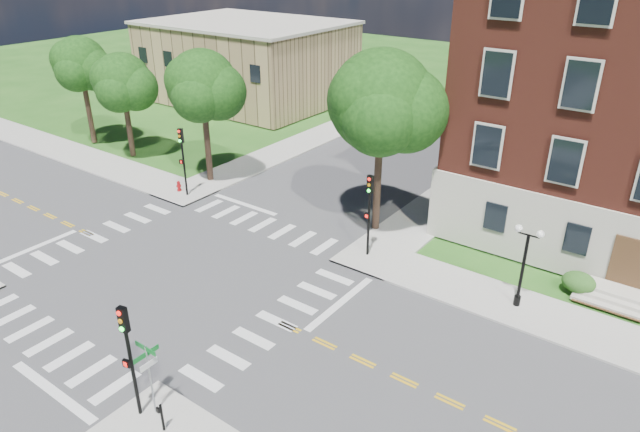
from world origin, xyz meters
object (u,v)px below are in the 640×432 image
Objects in this scene: street_sign_pole at (148,367)px; fire_hydrant at (179,186)px; traffic_signal_se at (128,348)px; traffic_signal_ne at (369,205)px; traffic_signal_nw at (183,153)px; push_button_post at (161,416)px; twin_lamp_west at (524,262)px.

fire_hydrant is at bearing 136.35° from street_sign_pole.
traffic_signal_se is 15.32m from traffic_signal_ne.
traffic_signal_se is 1.00× the size of traffic_signal_ne.
traffic_signal_se is at bearing -46.85° from traffic_signal_nw.
street_sign_pole is 21.47m from fire_hydrant.
traffic_signal_ne is 1.55× the size of street_sign_pole.
traffic_signal_ne is 4.00× the size of push_button_post.
traffic_signal_se is 1.55× the size of street_sign_pole.
fire_hydrant is (-15.05, 15.16, -2.72)m from traffic_signal_se.
traffic_signal_ne is (0.55, 15.31, 0.00)m from traffic_signal_se.
traffic_signal_se is at bearing -120.50° from twin_lamp_west.
traffic_signal_ne reaches higher than fire_hydrant.
traffic_signal_nw is at bearing 134.79° from street_sign_pole.
twin_lamp_west is (23.15, 0.37, -0.66)m from traffic_signal_nw.
traffic_signal_se is at bearing -45.22° from fire_hydrant.
traffic_signal_nw is 21.70m from push_button_post.
twin_lamp_west is 1.36× the size of street_sign_pole.
traffic_signal_ne is at bearing 89.56° from street_sign_pole.
street_sign_pole is (-8.63, -14.99, -0.21)m from twin_lamp_west.
traffic_signal_nw is at bearing 135.77° from push_button_post.
traffic_signal_se is 4.00× the size of push_button_post.
traffic_signal_ne is 1.13× the size of twin_lamp_west.
traffic_signal_nw is at bearing -179.09° from twin_lamp_west.
twin_lamp_west is at bearing 59.50° from traffic_signal_se.
push_button_post is (1.37, -0.03, -2.39)m from traffic_signal_se.
traffic_signal_nw reaches higher than fire_hydrant.
traffic_signal_nw is at bearing -8.20° from fire_hydrant.
push_button_post is at bearing -42.76° from fire_hydrant.
street_sign_pole is 1.83m from push_button_post.
fire_hydrant is at bearing -179.46° from traffic_signal_ne.
traffic_signal_nw is 1.13× the size of twin_lamp_west.
twin_lamp_west is at bearing 60.07° from street_sign_pole.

